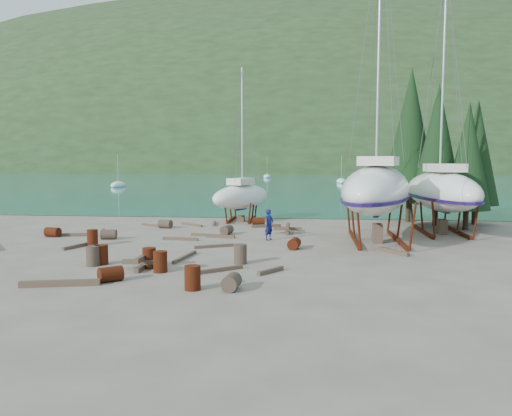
# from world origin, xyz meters

# --- Properties ---
(ground) EXTENTS (600.00, 600.00, 0.00)m
(ground) POSITION_xyz_m (0.00, 0.00, 0.00)
(ground) COLOR #665C51
(ground) RESTS_ON ground
(bay_water) EXTENTS (700.00, 700.00, 0.00)m
(bay_water) POSITION_xyz_m (0.00, 315.00, 0.01)
(bay_water) COLOR #18737A
(bay_water) RESTS_ON ground
(far_hill) EXTENTS (800.00, 360.00, 110.00)m
(far_hill) POSITION_xyz_m (0.00, 320.00, 0.00)
(far_hill) COLOR #223219
(far_hill) RESTS_ON ground
(far_house_left) EXTENTS (6.60, 5.60, 5.60)m
(far_house_left) POSITION_xyz_m (-60.00, 190.00, 2.92)
(far_house_left) COLOR beige
(far_house_left) RESTS_ON ground
(far_house_center) EXTENTS (6.60, 5.60, 5.60)m
(far_house_center) POSITION_xyz_m (-20.00, 190.00, 2.92)
(far_house_center) COLOR beige
(far_house_center) RESTS_ON ground
(far_house_right) EXTENTS (6.60, 5.60, 5.60)m
(far_house_right) POSITION_xyz_m (30.00, 190.00, 2.92)
(far_house_right) COLOR beige
(far_house_right) RESTS_ON ground
(cypress_near_right) EXTENTS (3.60, 3.60, 10.00)m
(cypress_near_right) POSITION_xyz_m (12.50, 12.00, 5.79)
(cypress_near_right) COLOR black
(cypress_near_right) RESTS_ON ground
(cypress_mid_right) EXTENTS (3.06, 3.06, 8.50)m
(cypress_mid_right) POSITION_xyz_m (14.00, 10.00, 4.92)
(cypress_mid_right) COLOR black
(cypress_mid_right) RESTS_ON ground
(cypress_back_left) EXTENTS (4.14, 4.14, 11.50)m
(cypress_back_left) POSITION_xyz_m (11.00, 14.00, 6.66)
(cypress_back_left) COLOR black
(cypress_back_left) RESTS_ON ground
(cypress_far_right) EXTENTS (3.24, 3.24, 9.00)m
(cypress_far_right) POSITION_xyz_m (15.50, 13.00, 5.21)
(cypress_far_right) COLOR black
(cypress_far_right) RESTS_ON ground
(moored_boat_left) EXTENTS (2.00, 5.00, 6.05)m
(moored_boat_left) POSITION_xyz_m (-30.00, 60.00, 0.39)
(moored_boat_left) COLOR white
(moored_boat_left) RESTS_ON ground
(moored_boat_mid) EXTENTS (2.00, 5.00, 6.05)m
(moored_boat_mid) POSITION_xyz_m (10.00, 80.00, 0.39)
(moored_boat_mid) COLOR white
(moored_boat_mid) RESTS_ON ground
(moored_boat_far) EXTENTS (2.00, 5.00, 6.05)m
(moored_boat_far) POSITION_xyz_m (-8.00, 110.00, 0.39)
(moored_boat_far) COLOR white
(moored_boat_far) RESTS_ON ground
(large_sailboat_near) EXTENTS (6.25, 12.35, 18.68)m
(large_sailboat_near) POSITION_xyz_m (7.38, 4.39, 3.01)
(large_sailboat_near) COLOR white
(large_sailboat_near) RESTS_ON ground
(large_sailboat_far) EXTENTS (3.96, 10.77, 16.69)m
(large_sailboat_far) POSITION_xyz_m (11.90, 8.16, 2.73)
(large_sailboat_far) COLOR white
(large_sailboat_far) RESTS_ON ground
(small_sailboat_shore) EXTENTS (4.99, 7.58, 11.63)m
(small_sailboat_shore) POSITION_xyz_m (-1.63, 13.22, 1.92)
(small_sailboat_shore) COLOR white
(small_sailboat_shore) RESTS_ON ground
(worker) EXTENTS (0.72, 0.79, 1.81)m
(worker) POSITION_xyz_m (1.23, 4.12, 0.91)
(worker) COLOR #11174E
(worker) RESTS_ON ground
(drum_0) EXTENTS (0.58, 0.58, 0.88)m
(drum_0) POSITION_xyz_m (-5.63, -3.52, 0.44)
(drum_0) COLOR #5E1B10
(drum_0) RESTS_ON ground
(drum_1) EXTENTS (0.65, 0.93, 0.58)m
(drum_1) POSITION_xyz_m (0.83, -7.31, 0.29)
(drum_1) COLOR #2D2823
(drum_1) RESTS_ON ground
(drum_2) EXTENTS (0.98, 0.74, 0.58)m
(drum_2) POSITION_xyz_m (-11.96, 3.95, 0.29)
(drum_2) COLOR #5E1B10
(drum_2) RESTS_ON ground
(drum_3) EXTENTS (0.58, 0.58, 0.88)m
(drum_3) POSITION_xyz_m (-2.56, -4.76, 0.44)
(drum_3) COLOR #5E1B10
(drum_3) RESTS_ON ground
(drum_4) EXTENTS (0.93, 0.65, 0.58)m
(drum_4) POSITION_xyz_m (-0.04, 10.62, 0.29)
(drum_4) COLOR #5E1B10
(drum_4) RESTS_ON ground
(drum_6) EXTENTS (0.72, 0.97, 0.58)m
(drum_6) POSITION_xyz_m (2.79, 1.29, 0.29)
(drum_6) COLOR #5E1B10
(drum_6) RESTS_ON ground
(drum_7) EXTENTS (0.58, 0.58, 0.88)m
(drum_7) POSITION_xyz_m (-0.56, -7.42, 0.44)
(drum_7) COLOR #5E1B10
(drum_7) RESTS_ON ground
(drum_8) EXTENTS (0.58, 0.58, 0.88)m
(drum_8) POSITION_xyz_m (-8.18, 1.20, 0.44)
(drum_8) COLOR #5E1B10
(drum_8) RESTS_ON ground
(drum_9) EXTENTS (1.00, 0.79, 0.58)m
(drum_9) POSITION_xyz_m (-6.28, 8.54, 0.29)
(drum_9) COLOR #2D2823
(drum_9) RESTS_ON ground
(drum_10) EXTENTS (0.58, 0.58, 0.88)m
(drum_10) POSITION_xyz_m (-3.27, -4.03, 0.44)
(drum_10) COLOR #5E1B10
(drum_10) RESTS_ON ground
(drum_11) EXTENTS (0.79, 1.00, 0.58)m
(drum_11) POSITION_xyz_m (-1.58, 6.01, 0.29)
(drum_11) COLOR #2D2823
(drum_11) RESTS_ON ground
(drum_12) EXTENTS (1.05, 1.01, 0.58)m
(drum_12) POSITION_xyz_m (-3.97, -6.54, 0.29)
(drum_12) COLOR #5E1B10
(drum_12) RESTS_ON ground
(drum_15) EXTENTS (0.96, 0.70, 0.58)m
(drum_15) POSITION_xyz_m (-8.19, 3.40, 0.29)
(drum_15) COLOR #2D2823
(drum_15) RESTS_ON ground
(drum_16) EXTENTS (0.58, 0.58, 0.88)m
(drum_16) POSITION_xyz_m (-5.88, -3.87, 0.44)
(drum_16) COLOR #2D2823
(drum_16) RESTS_ON ground
(drum_17) EXTENTS (0.58, 0.58, 0.88)m
(drum_17) POSITION_xyz_m (0.51, -2.72, 0.44)
(drum_17) COLOR #2D2823
(drum_17) RESTS_ON ground
(timber_0) EXTENTS (0.52, 2.41, 0.14)m
(timber_0) POSITION_xyz_m (-3.35, 10.98, 0.07)
(timber_0) COLOR brown
(timber_0) RESTS_ON ground
(timber_1) EXTENTS (1.29, 1.74, 0.19)m
(timber_1) POSITION_xyz_m (7.77, 0.58, 0.10)
(timber_1) COLOR brown
(timber_1) RESTS_ON ground
(timber_2) EXTENTS (2.47, 0.67, 0.19)m
(timber_2) POSITION_xyz_m (-10.68, 4.36, 0.09)
(timber_2) COLOR brown
(timber_2) RESTS_ON ground
(timber_3) EXTENTS (0.49, 2.79, 0.15)m
(timber_3) POSITION_xyz_m (-2.28, -1.80, 0.07)
(timber_3) COLOR brown
(timber_3) RESTS_ON ground
(timber_4) EXTENTS (2.15, 0.35, 0.17)m
(timber_4) POSITION_xyz_m (-3.89, 3.48, 0.09)
(timber_4) COLOR brown
(timber_4) RESTS_ON ground
(timber_5) EXTENTS (2.08, 1.74, 0.16)m
(timber_5) POSITION_xyz_m (-0.28, -4.52, 0.08)
(timber_5) COLOR brown
(timber_5) RESTS_ON ground
(timber_6) EXTENTS (2.03, 0.97, 0.19)m
(timber_6) POSITION_xyz_m (0.58, 9.72, 0.10)
(timber_6) COLOR brown
(timber_6) RESTS_ON ground
(timber_7) EXTENTS (1.03, 1.35, 0.17)m
(timber_7) POSITION_xyz_m (2.00, -4.41, 0.09)
(timber_7) COLOR brown
(timber_7) RESTS_ON ground
(timber_8) EXTENTS (1.74, 0.44, 0.19)m
(timber_8) POSITION_xyz_m (-1.71, 4.64, 0.09)
(timber_8) COLOR brown
(timber_8) RESTS_ON ground
(timber_9) EXTENTS (1.86, 1.55, 0.15)m
(timber_9) POSITION_xyz_m (-4.78, 10.00, 0.08)
(timber_9) COLOR brown
(timber_9) RESTS_ON ground
(timber_10) EXTENTS (2.63, 0.75, 0.16)m
(timber_10) POSITION_xyz_m (-2.39, 5.05, 0.08)
(timber_10) COLOR brown
(timber_10) RESTS_ON ground
(timber_11) EXTENTS (1.99, 1.19, 0.15)m
(timber_11) POSITION_xyz_m (-1.47, 1.29, 0.08)
(timber_11) COLOR brown
(timber_11) RESTS_ON ground
(timber_12) EXTENTS (0.79, 2.05, 0.17)m
(timber_12) POSITION_xyz_m (-8.73, 0.53, 0.08)
(timber_12) COLOR brown
(timber_12) RESTS_ON ground
(timber_15) EXTENTS (2.45, 1.37, 0.15)m
(timber_15) POSITION_xyz_m (-7.16, 9.17, 0.07)
(timber_15) COLOR brown
(timber_15) RESTS_ON ground
(timber_16) EXTENTS (2.85, 0.88, 0.23)m
(timber_16) POSITION_xyz_m (-5.55, -7.45, 0.11)
(timber_16) COLOR brown
(timber_16) RESTS_ON ground
(timber_17) EXTENTS (1.22, 2.25, 0.16)m
(timber_17) POSITION_xyz_m (-9.46, 5.73, 0.08)
(timber_17) COLOR brown
(timber_17) RESTS_ON ground
(timber_pile_fore) EXTENTS (1.80, 1.80, 0.60)m
(timber_pile_fore) POSITION_xyz_m (-3.48, -4.24, 0.30)
(timber_pile_fore) COLOR brown
(timber_pile_fore) RESTS_ON ground
(timber_pile_aft) EXTENTS (1.80, 1.80, 0.60)m
(timber_pile_aft) POSITION_xyz_m (2.20, 6.93, 0.30)
(timber_pile_aft) COLOR brown
(timber_pile_aft) RESTS_ON ground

